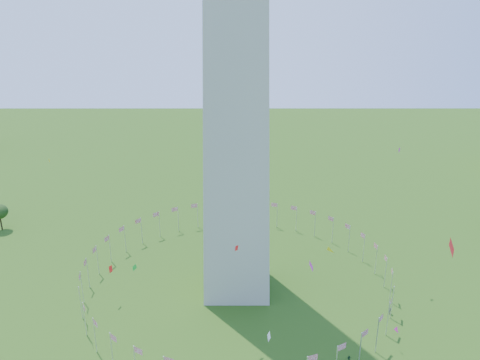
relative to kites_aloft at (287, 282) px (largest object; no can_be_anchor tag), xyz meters
name	(u,v)px	position (x,y,z in m)	size (l,w,h in m)	color
flag_ring	(237,273)	(-10.11, 30.73, -16.45)	(80.24, 80.24, 9.00)	silver
kites_aloft	(287,282)	(0.00, 0.00, 0.00)	(98.90, 82.57, 41.93)	yellow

